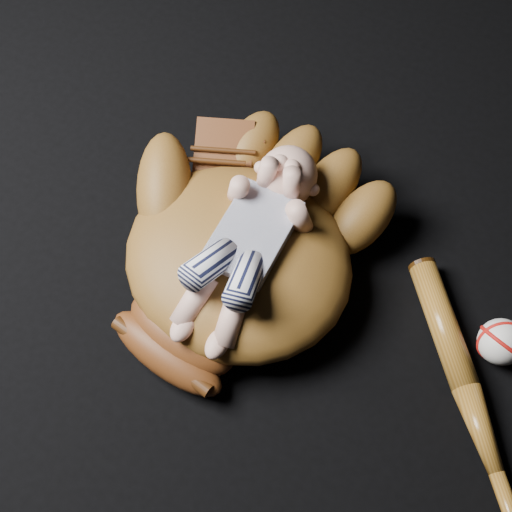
# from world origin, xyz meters

# --- Properties ---
(baseball_glove) EXTENTS (0.51, 0.57, 0.16)m
(baseball_glove) POSITION_xyz_m (-0.10, 0.07, 0.08)
(baseball_glove) COLOR #5B3813
(baseball_glove) RESTS_ON ground
(newborn_baby) EXTENTS (0.18, 0.36, 0.14)m
(newborn_baby) POSITION_xyz_m (-0.08, 0.06, 0.13)
(newborn_baby) COLOR #D69F8A
(newborn_baby) RESTS_ON baseball_glove
(baseball_bat) EXTENTS (0.35, 0.38, 0.04)m
(baseball_bat) POSITION_xyz_m (0.31, 0.05, 0.02)
(baseball_bat) COLOR brown
(baseball_bat) RESTS_ON ground
(baseball) EXTENTS (0.08, 0.08, 0.07)m
(baseball) POSITION_xyz_m (0.31, 0.16, 0.04)
(baseball) COLOR silver
(baseball) RESTS_ON ground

